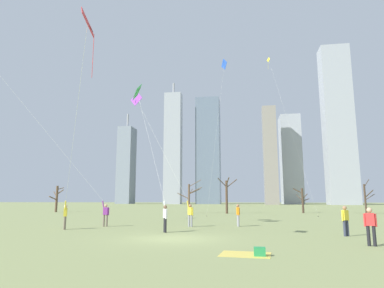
{
  "coord_description": "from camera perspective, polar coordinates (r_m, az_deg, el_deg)",
  "views": [
    {
      "loc": [
        3.57,
        -17.05,
        1.97
      ],
      "look_at": [
        0.0,
        6.0,
        5.86
      ],
      "focal_mm": 31.11,
      "sensor_mm": 36.0,
      "label": 1
    }
  ],
  "objects": [
    {
      "name": "skyline_squat_block",
      "position": [
        145.83,
        16.56,
        -2.59
      ],
      "size": [
        8.03,
        11.3,
        36.88
      ],
      "color": "#9EA3AD",
      "rests_on": "ground"
    },
    {
      "name": "skyline_slender_spire",
      "position": [
        147.5,
        2.82,
        -1.12
      ],
      "size": [
        10.31,
        9.46,
        46.68
      ],
      "color": "slate",
      "rests_on": "ground"
    },
    {
      "name": "bare_tree_center",
      "position": [
        48.67,
        -0.46,
        -9.06
      ],
      "size": [
        3.67,
        1.26,
        4.81
      ],
      "color": "brown",
      "rests_on": "ground"
    },
    {
      "name": "distant_kite_drifting_right_blue",
      "position": [
        40.88,
        5.35,
        11.94
      ],
      "size": [
        2.88,
        2.62,
        18.59
      ],
      "color": "blue",
      "rests_on": "ground"
    },
    {
      "name": "kite_flyer_foreground_right_purple",
      "position": [
        25.1,
        -2.46,
        -7.39
      ],
      "size": [
        5.43,
        1.22,
        10.72
      ],
      "color": "gray",
      "rests_on": "ground"
    },
    {
      "name": "skyline_short_annex",
      "position": [
        137.21,
        23.74,
        3.23
      ],
      "size": [
        10.43,
        7.62,
        60.45
      ],
      "color": "#9EA3AD",
      "rests_on": "ground"
    },
    {
      "name": "kite_flyer_midfield_center_red",
      "position": [
        21.91,
        -20.26,
        -5.6
      ],
      "size": [
        5.24,
        8.64,
        10.82
      ],
      "color": "#726656",
      "rests_on": "ground"
    },
    {
      "name": "bystander_watching_nearby",
      "position": [
        20.35,
        24.81,
        -11.62
      ],
      "size": [
        0.43,
        0.36,
        1.62
      ],
      "color": "#33384C",
      "rests_on": "ground"
    },
    {
      "name": "bare_tree_right_of_center",
      "position": [
        52.15,
        18.38,
        -8.98
      ],
      "size": [
        2.38,
        1.83,
        3.64
      ],
      "color": "#423326",
      "rests_on": "ground"
    },
    {
      "name": "kite_flyer_foreground_left_green",
      "position": [
        21.82,
        -6.14,
        -5.67
      ],
      "size": [
        3.55,
        4.37,
        10.82
      ],
      "color": "black",
      "rests_on": "ground"
    },
    {
      "name": "skyline_wide_slab",
      "position": [
        156.44,
        -11.2,
        -3.57
      ],
      "size": [
        6.53,
        8.72,
        41.8
      ],
      "color": "gray",
      "rests_on": "ground"
    },
    {
      "name": "bare_tree_leftmost",
      "position": [
        52.28,
        27.63,
        -8.14
      ],
      "size": [
        1.16,
        2.42,
        4.77
      ],
      "color": "#423326",
      "rests_on": "ground"
    },
    {
      "name": "bare_tree_far_right_edge",
      "position": [
        57.09,
        -22.2,
        -8.59
      ],
      "size": [
        2.07,
        2.63,
        4.08
      ],
      "color": "brown",
      "rests_on": "ground"
    },
    {
      "name": "ground_plane",
      "position": [
        17.53,
        -3.12,
        -15.91
      ],
      "size": [
        400.0,
        400.0,
        0.0
      ],
      "primitive_type": "plane",
      "color": "#848E56"
    },
    {
      "name": "picnic_spot",
      "position": [
        12.63,
        10.48,
        -17.86
      ],
      "size": [
        1.93,
        1.57,
        0.31
      ],
      "color": "#D8BF4C",
      "rests_on": "ground"
    },
    {
      "name": "skyline_mid_tower_right",
      "position": [
        131.07,
        13.24,
        -1.82
      ],
      "size": [
        5.12,
        5.59,
        37.66
      ],
      "color": "gray",
      "rests_on": "ground"
    },
    {
      "name": "kite_flyer_midfield_left_white",
      "position": [
        26.58,
        -20.35,
        -3.73
      ],
      "size": [
        14.37,
        3.06,
        18.04
      ],
      "color": "#726656",
      "rests_on": "ground"
    },
    {
      "name": "bare_tree_left_of_center",
      "position": [
        47.72,
        5.98,
        -8.65
      ],
      "size": [
        2.72,
        1.79,
        5.01
      ],
      "color": "#4C3828",
      "rests_on": "ground"
    },
    {
      "name": "bystander_strolling_midfield",
      "position": [
        25.34,
        7.9,
        -11.79
      ],
      "size": [
        0.26,
        0.5,
        1.62
      ],
      "color": "gray",
      "rests_on": "ground"
    },
    {
      "name": "bystander_far_off_by_trees",
      "position": [
        16.58,
        28.27,
        -12.05
      ],
      "size": [
        0.49,
        0.29,
        1.62
      ],
      "color": "black",
      "rests_on": "ground"
    },
    {
      "name": "distant_kite_drifting_left_yellow",
      "position": [
        48.38,
        13.85,
        11.08
      ],
      "size": [
        4.65,
        5.67,
        22.02
      ],
      "color": "yellow",
      "rests_on": "ground"
    },
    {
      "name": "skyline_mid_tower_left",
      "position": [
        142.77,
        -3.27,
        -0.59
      ],
      "size": [
        7.21,
        5.07,
        52.73
      ],
      "color": "#9EA3AD",
      "rests_on": "ground"
    }
  ]
}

